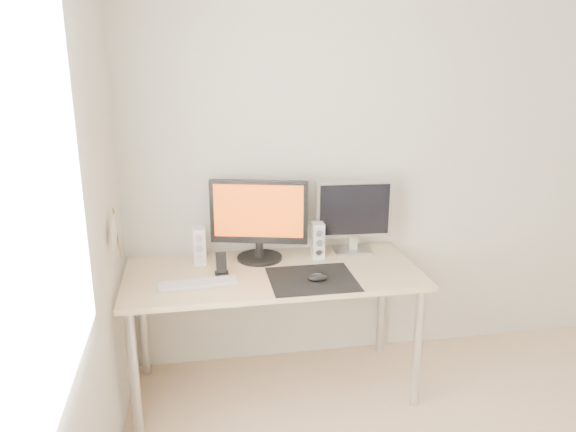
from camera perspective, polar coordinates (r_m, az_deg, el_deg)
wall_back at (r=3.51m, az=12.72°, el=5.69°), size 3.50×0.00×3.50m
wall_left at (r=1.62m, az=-23.88°, el=-8.23°), size 0.00×3.50×3.50m
window_pane at (r=1.54m, az=-24.52°, el=0.28°), size 0.00×1.30×1.30m
mousepad at (r=2.97m, az=2.48°, el=-6.43°), size 0.45×0.40×0.00m
mouse at (r=2.94m, az=2.99°, el=-6.25°), size 0.10×0.06×0.04m
desk at (r=3.10m, az=-1.52°, el=-6.94°), size 1.60×0.70×0.73m
main_monitor at (r=3.15m, az=-2.97°, el=-0.12°), size 0.54×0.32×0.47m
second_monitor at (r=3.30m, az=6.71°, el=0.33°), size 0.45×0.17×0.43m
speaker_left at (r=3.17m, az=-8.97°, el=-3.05°), size 0.07×0.08×0.21m
speaker_right at (r=3.22m, az=3.03°, el=-2.52°), size 0.07×0.08×0.21m
keyboard at (r=2.93m, az=-9.15°, el=-6.79°), size 0.43×0.15×0.02m
phone_dock at (r=3.03m, az=-6.78°, el=-5.29°), size 0.07×0.06×0.13m
pennant at (r=2.83m, az=-17.16°, el=-1.52°), size 0.01×0.23×0.29m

